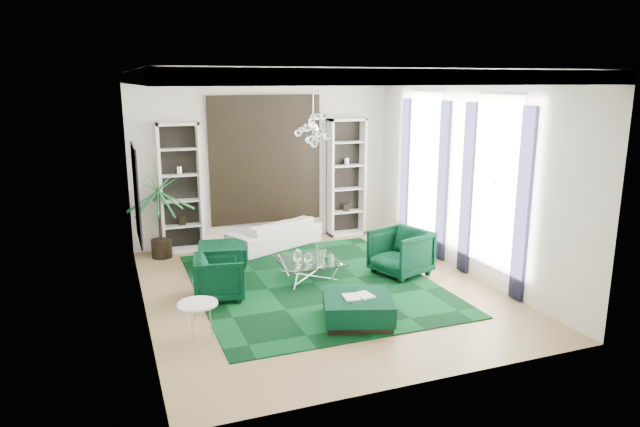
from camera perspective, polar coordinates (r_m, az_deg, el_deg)
name	(u,v)px	position (r m, az deg, el deg)	size (l,w,h in m)	color
floor	(319,290)	(10.35, -0.08, -7.61)	(6.00, 7.00, 0.02)	tan
ceiling	(319,71)	(9.67, -0.09, 14.04)	(6.00, 7.00, 0.02)	white
wall_back	(265,159)	(13.14, -5.53, 5.41)	(6.00, 0.02, 3.80)	silver
wall_front	(426,236)	(6.74, 10.53, -2.22)	(6.00, 0.02, 3.80)	silver
wall_left	(137,198)	(9.23, -17.85, 1.52)	(0.02, 7.00, 3.80)	silver
wall_right	(467,175)	(11.24, 14.46, 3.73)	(0.02, 7.00, 3.80)	silver
crown_molding	(319,78)	(9.67, -0.09, 13.39)	(6.00, 7.00, 0.18)	white
ceiling_medallion	(313,74)	(9.95, -0.71, 13.79)	(0.90, 0.90, 0.05)	white
tapestry	(266,160)	(13.09, -5.47, 5.38)	(2.50, 0.06, 2.80)	black
shelving_left	(180,188)	(12.65, -13.79, 2.49)	(0.90, 0.38, 2.80)	white
shelving_right	(346,177)	(13.66, 2.67, 3.63)	(0.90, 0.38, 2.80)	white
painting	(137,194)	(9.83, -17.81, 1.91)	(0.04, 1.30, 1.60)	black
window_near	(496,183)	(10.52, 17.17, 2.93)	(0.03, 1.10, 2.90)	white
curtain_near_a	(523,206)	(9.95, 19.64, 0.72)	(0.07, 0.30, 3.25)	black
curtain_near_b	(467,189)	(11.15, 14.50, 2.36)	(0.07, 0.30, 3.25)	black
window_far	(425,165)	(12.47, 10.43, 4.83)	(0.03, 1.10, 2.90)	white
curtain_far_a	(443,182)	(11.84, 12.18, 3.09)	(0.07, 0.30, 3.25)	black
curtain_far_b	(405,171)	(13.15, 8.50, 4.23)	(0.07, 0.30, 3.25)	black
rug	(313,283)	(10.61, -0.66, -6.97)	(4.20, 5.00, 0.02)	black
sofa	(274,233)	(12.83, -4.59, -1.99)	(2.16, 0.85, 0.63)	silver
armchair_left	(220,277)	(9.95, -10.02, -6.26)	(0.82, 0.85, 0.77)	black
armchair_right	(401,252)	(11.08, 8.07, -3.86)	(0.95, 0.97, 0.89)	black
coffee_table	(309,270)	(10.77, -1.12, -5.63)	(1.12, 1.12, 0.38)	white
ottoman_side	(222,255)	(11.76, -9.75, -4.10)	(0.94, 0.94, 0.42)	black
ottoman_front	(358,309)	(8.96, 3.78, -9.55)	(1.04, 1.04, 0.42)	black
book	(358,296)	(8.87, 3.80, -8.21)	(0.47, 0.31, 0.03)	white
side_table	(199,322)	(8.53, -12.05, -10.54)	(0.58, 0.58, 0.55)	white
palm	(159,204)	(12.29, -15.82, 0.96)	(1.46, 1.46, 2.33)	#1F6D35
chandelier	(313,128)	(9.99, -0.70, 8.50)	(0.74, 0.74, 0.67)	white
table_plant	(327,256)	(10.55, 0.74, -4.24)	(0.13, 0.11, 0.24)	#1F6D35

